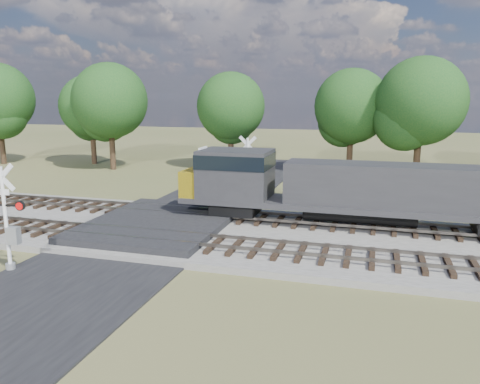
% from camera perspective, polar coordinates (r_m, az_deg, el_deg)
% --- Properties ---
extents(ground, '(160.00, 160.00, 0.00)m').
position_cam_1_polar(ground, '(25.12, -10.21, -4.96)').
color(ground, '#49512B').
rests_on(ground, ground).
extents(ballast_bed, '(140.00, 10.00, 0.30)m').
position_cam_1_polar(ballast_bed, '(23.09, 13.36, -6.19)').
color(ballast_bed, gray).
rests_on(ballast_bed, ground).
extents(road, '(7.00, 60.00, 0.08)m').
position_cam_1_polar(road, '(25.11, -10.22, -4.87)').
color(road, black).
rests_on(road, ground).
extents(crossing_panel, '(7.00, 9.00, 0.62)m').
position_cam_1_polar(crossing_panel, '(25.46, -9.74, -3.98)').
color(crossing_panel, '#262628').
rests_on(crossing_panel, ground).
extents(track_near, '(140.00, 2.60, 0.33)m').
position_cam_1_polar(track_near, '(22.02, -5.23, -6.07)').
color(track_near, black).
rests_on(track_near, ballast_bed).
extents(track_far, '(140.00, 2.60, 0.33)m').
position_cam_1_polar(track_far, '(26.56, -1.30, -2.94)').
color(track_far, black).
rests_on(track_far, ballast_bed).
extents(crossing_signal_near, '(1.81, 0.42, 4.50)m').
position_cam_1_polar(crossing_signal_near, '(21.19, -26.38, -3.87)').
color(crossing_signal_near, silver).
rests_on(crossing_signal_near, ground).
extents(crossing_signal_far, '(1.86, 0.40, 4.61)m').
position_cam_1_polar(crossing_signal_far, '(30.37, 0.76, 1.81)').
color(crossing_signal_far, silver).
rests_on(crossing_signal_far, ground).
extents(equipment_shed, '(4.86, 4.86, 2.58)m').
position_cam_1_polar(equipment_shed, '(29.93, 16.22, 0.01)').
color(equipment_shed, '#47271E').
rests_on(equipment_shed, ground).
extents(treeline, '(75.79, 10.46, 11.20)m').
position_cam_1_polar(treeline, '(41.72, 12.00, 10.74)').
color(treeline, black).
rests_on(treeline, ground).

